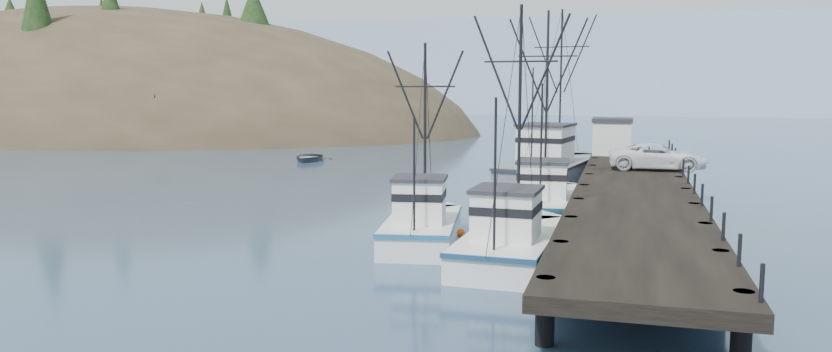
% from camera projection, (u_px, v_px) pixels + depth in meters
% --- Properties ---
extents(ground, '(400.00, 400.00, 0.00)m').
position_uv_depth(ground, '(253.00, 281.00, 28.15)').
color(ground, navy).
rests_on(ground, ground).
extents(pier, '(6.00, 44.00, 2.00)m').
position_uv_depth(pier, '(634.00, 192.00, 39.44)').
color(pier, black).
rests_on(pier, ground).
extents(headland, '(134.80, 78.00, 51.00)m').
position_uv_depth(headland, '(76.00, 155.00, 123.97)').
color(headland, '#382D1E').
rests_on(headland, ground).
extents(distant_ridge, '(360.00, 40.00, 26.00)m').
position_uv_depth(distant_ridge, '(611.00, 113.00, 187.78)').
color(distant_ridge, '#9EB2C6').
rests_on(distant_ridge, ground).
extents(distant_ridge_far, '(180.00, 25.00, 18.00)m').
position_uv_depth(distant_ridge_far, '(435.00, 109.00, 215.58)').
color(distant_ridge_far, silver).
rests_on(distant_ridge_far, ground).
extents(moored_sailboats, '(21.33, 19.56, 6.35)m').
position_uv_depth(moored_sailboats, '(229.00, 139.00, 94.75)').
color(moored_sailboats, white).
rests_on(moored_sailboats, ground).
extents(trawler_near, '(3.98, 10.92, 11.11)m').
position_uv_depth(trawler_near, '(513.00, 241.00, 31.44)').
color(trawler_near, white).
rests_on(trawler_near, ground).
extents(trawler_mid, '(4.39, 9.59, 9.68)m').
position_uv_depth(trawler_mid, '(423.00, 225.00, 34.80)').
color(trawler_mid, white).
rests_on(trawler_mid, ground).
extents(trawler_far, '(4.36, 11.74, 11.93)m').
position_uv_depth(trawler_far, '(544.00, 200.00, 42.29)').
color(trawler_far, white).
rests_on(trawler_far, ground).
extents(work_vessel, '(6.96, 15.97, 13.25)m').
position_uv_depth(work_vessel, '(553.00, 168.00, 54.73)').
color(work_vessel, slate).
rests_on(work_vessel, ground).
extents(pier_shed, '(3.00, 3.20, 2.80)m').
position_uv_depth(pier_shed, '(612.00, 136.00, 56.82)').
color(pier_shed, silver).
rests_on(pier_shed, pier).
extents(pickup_truck, '(6.08, 2.93, 1.67)m').
position_uv_depth(pickup_truck, '(658.00, 157.00, 46.87)').
color(pickup_truck, white).
rests_on(pickup_truck, pier).
extents(motorboat, '(4.38, 5.67, 1.08)m').
position_uv_depth(motorboat, '(309.00, 161.00, 71.64)').
color(motorboat, '#575C61').
rests_on(motorboat, ground).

